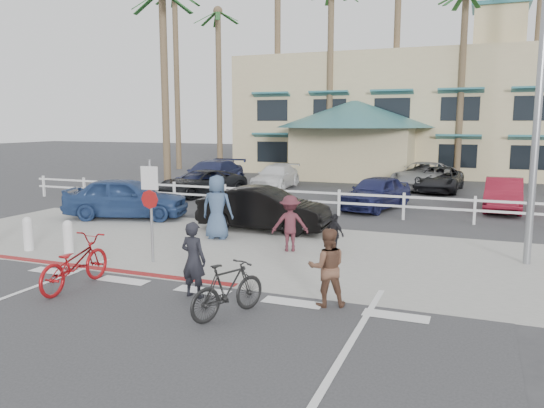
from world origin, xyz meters
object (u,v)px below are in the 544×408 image
at_px(car_red_compact, 126,198).
at_px(bike_black, 228,289).
at_px(sign_post, 151,206).
at_px(car_white_sedan, 264,209).
at_px(bike_red, 75,263).

bearing_deg(car_red_compact, bike_black, -151.35).
height_order(bike_black, car_red_compact, car_red_compact).
relative_size(sign_post, car_white_sedan, 0.67).
height_order(sign_post, car_red_compact, sign_post).
xyz_separation_m(car_white_sedan, car_red_compact, (-5.58, 0.23, 0.05)).
relative_size(bike_red, car_white_sedan, 0.49).
bearing_deg(car_white_sedan, bike_red, 166.95).
height_order(sign_post, bike_black, sign_post).
xyz_separation_m(bike_black, car_white_sedan, (-2.33, 7.44, 0.20)).
bearing_deg(sign_post, car_red_compact, 131.97).
relative_size(sign_post, car_red_compact, 0.65).
distance_m(sign_post, bike_red, 2.56).
relative_size(bike_red, car_red_compact, 0.47).
height_order(bike_black, car_white_sedan, car_white_sedan).
distance_m(sign_post, car_red_compact, 6.73).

